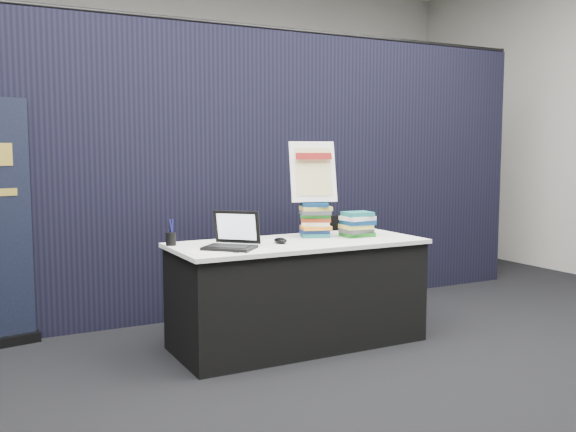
{
  "coord_description": "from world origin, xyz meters",
  "views": [
    {
      "loc": [
        -2.16,
        -3.39,
        1.4
      ],
      "look_at": [
        -0.08,
        0.55,
        0.93
      ],
      "focal_mm": 40.0,
      "sensor_mm": 36.0,
      "label": 1
    }
  ],
  "objects_px": {
    "display_table": "(298,293)",
    "laptop": "(227,240)",
    "book_stack_short": "(357,224)",
    "info_sign": "(313,172)",
    "book_stack_tall": "(315,220)",
    "stacking_chair": "(344,260)"
  },
  "relations": [
    {
      "from": "info_sign",
      "to": "laptop",
      "type": "bearing_deg",
      "value": -146.73
    },
    {
      "from": "display_table",
      "to": "laptop",
      "type": "bearing_deg",
      "value": -171.56
    },
    {
      "from": "info_sign",
      "to": "stacking_chair",
      "type": "distance_m",
      "value": 1.02
    },
    {
      "from": "book_stack_short",
      "to": "info_sign",
      "type": "bearing_deg",
      "value": 149.63
    },
    {
      "from": "book_stack_tall",
      "to": "info_sign",
      "type": "bearing_deg",
      "value": 90.0
    },
    {
      "from": "book_stack_tall",
      "to": "book_stack_short",
      "type": "height_order",
      "value": "book_stack_tall"
    },
    {
      "from": "display_table",
      "to": "info_sign",
      "type": "bearing_deg",
      "value": 37.35
    },
    {
      "from": "display_table",
      "to": "info_sign",
      "type": "xyz_separation_m",
      "value": [
        0.22,
        0.16,
        0.85
      ]
    },
    {
      "from": "display_table",
      "to": "book_stack_short",
      "type": "height_order",
      "value": "book_stack_short"
    },
    {
      "from": "stacking_chair",
      "to": "display_table",
      "type": "bearing_deg",
      "value": -141.9
    },
    {
      "from": "laptop",
      "to": "book_stack_tall",
      "type": "xyz_separation_m",
      "value": [
        0.79,
        0.22,
        0.07
      ]
    },
    {
      "from": "book_stack_tall",
      "to": "book_stack_short",
      "type": "xyz_separation_m",
      "value": [
        0.28,
        -0.13,
        -0.03
      ]
    },
    {
      "from": "book_stack_short",
      "to": "laptop",
      "type": "bearing_deg",
      "value": -175.49
    },
    {
      "from": "display_table",
      "to": "stacking_chair",
      "type": "relative_size",
      "value": 2.16
    },
    {
      "from": "display_table",
      "to": "book_stack_short",
      "type": "distance_m",
      "value": 0.68
    },
    {
      "from": "laptop",
      "to": "book_stack_short",
      "type": "bearing_deg",
      "value": 48.76
    },
    {
      "from": "laptop",
      "to": "book_stack_tall",
      "type": "bearing_deg",
      "value": 59.72
    },
    {
      "from": "book_stack_tall",
      "to": "info_sign",
      "type": "relative_size",
      "value": 0.55
    },
    {
      "from": "stacking_chair",
      "to": "book_stack_short",
      "type": "bearing_deg",
      "value": -112.93
    },
    {
      "from": "book_stack_tall",
      "to": "book_stack_short",
      "type": "distance_m",
      "value": 0.31
    },
    {
      "from": "book_stack_tall",
      "to": "stacking_chair",
      "type": "distance_m",
      "value": 0.8
    },
    {
      "from": "info_sign",
      "to": "display_table",
      "type": "bearing_deg",
      "value": -126.87
    }
  ]
}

